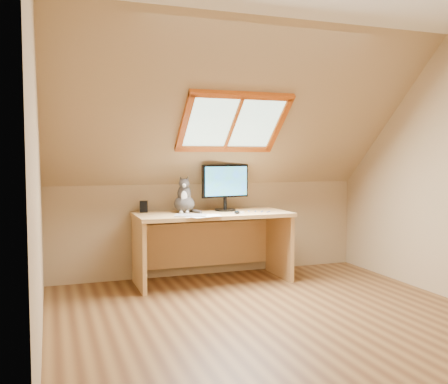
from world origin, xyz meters
name	(u,v)px	position (x,y,z in m)	size (l,w,h in m)	color
ground	(279,322)	(0.00, 0.00, 0.00)	(3.50, 3.50, 0.00)	brown
room_shell	(286,138)	(0.00, -0.09, 1.43)	(3.52, 3.52, 2.41)	tan
desk	(211,233)	(-0.10, 1.45, 0.50)	(1.58, 0.69, 0.72)	tan
monitor	(225,184)	(0.08, 1.49, 1.00)	(0.53, 0.22, 0.49)	black
cat	(184,199)	(-0.38, 1.47, 0.86)	(0.26, 0.29, 0.38)	#46423E
desk_speaker	(144,207)	(-0.76, 1.63, 0.78)	(0.08, 0.08, 0.12)	black
graphics_tablet	(191,215)	(-0.40, 1.15, 0.73)	(0.30, 0.22, 0.01)	#B2B2B7
mouse	(237,212)	(0.09, 1.18, 0.74)	(0.06, 0.10, 0.03)	black
papers	(206,216)	(-0.25, 1.12, 0.72)	(0.35, 0.30, 0.01)	white
cables	(251,212)	(0.28, 1.26, 0.73)	(0.51, 0.26, 0.01)	silver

